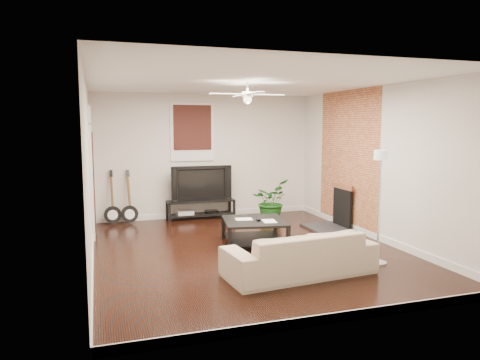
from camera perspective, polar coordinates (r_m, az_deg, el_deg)
name	(u,v)px	position (r m, az deg, el deg)	size (l,w,h in m)	color
room	(247,168)	(7.49, 0.93, 1.55)	(5.01, 6.01, 2.81)	black
brick_accent	(347,160)	(9.45, 13.39, 2.47)	(0.02, 2.20, 2.80)	#AB5A37
fireplace	(334,206)	(9.42, 11.73, -3.26)	(0.80, 1.10, 0.92)	black
window_back	(192,132)	(10.25, -6.02, 6.03)	(1.00, 0.06, 1.30)	black
door_left	(92,170)	(9.00, -18.12, 1.15)	(0.08, 1.00, 2.50)	white
tv_stand	(201,209)	(10.26, -4.97, -3.71)	(1.52, 0.41, 0.43)	black
tv	(200,183)	(10.19, -5.03, -0.34)	(1.36, 0.18, 0.78)	black
coffee_table	(254,232)	(8.05, 1.80, -6.58)	(1.05, 1.05, 0.44)	black
sofa	(300,253)	(6.49, 7.53, -9.13)	(2.14, 0.84, 0.62)	tan
floor_lamp	(379,207)	(7.12, 17.14, -3.33)	(0.29, 0.29, 1.74)	silver
potted_plant	(270,201)	(9.94, 3.83, -2.63)	(0.82, 0.71, 0.91)	#185519
guitar_left	(112,197)	(9.93, -15.83, -2.12)	(0.36, 0.26, 1.17)	black
guitar_right	(129,197)	(9.92, -13.80, -2.07)	(0.36, 0.26, 1.17)	black
ceiling_fan	(247,94)	(7.47, 0.95, 10.75)	(1.24, 1.24, 0.32)	white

